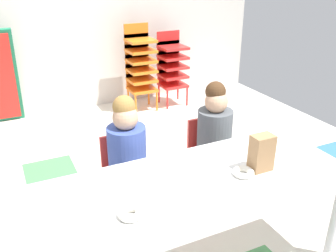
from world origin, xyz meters
TOP-DOWN VIEW (x-y plane):
  - ground_plane at (-0.00, 0.01)m, footprint 5.21×4.77m
  - craft_table at (0.11, -0.61)m, footprint 1.84×0.75m
  - seated_child_near_camera at (-0.03, -0.01)m, footprint 0.34×0.34m
  - seated_child_middle_seat at (0.67, -0.01)m, footprint 0.32×0.31m
  - kid_chair_orange_stack at (0.86, 1.99)m, footprint 0.32×0.30m
  - kid_chair_red_stack at (1.29, 1.99)m, footprint 0.32×0.30m
  - paper_bag_brown at (0.57, -0.66)m, footprint 0.13×0.09m
  - paper_plate_near_edge at (-0.27, -0.75)m, footprint 0.18×0.18m
  - paper_plate_center_table at (0.01, -0.48)m, footprint 0.18×0.18m
  - donut_powdered_on_plate at (-0.27, -0.75)m, footprint 0.13×0.13m
  - donut_powdered_loose at (0.45, -0.67)m, footprint 0.12×0.12m

SIDE VIEW (x-z plane):
  - ground_plane at x=0.00m, z-range -0.02..0.00m
  - kid_chair_red_stack at x=1.29m, z-range 0.06..0.98m
  - craft_table at x=0.11m, z-range 0.24..0.83m
  - seated_child_near_camera at x=-0.03m, z-range 0.10..1.01m
  - seated_child_middle_seat at x=0.67m, z-range 0.10..1.01m
  - kid_chair_orange_stack at x=0.86m, z-range 0.06..1.10m
  - paper_plate_near_edge at x=-0.27m, z-range 0.58..0.59m
  - paper_plate_center_table at x=0.01m, z-range 0.58..0.59m
  - donut_powdered_loose at x=0.45m, z-range 0.58..0.62m
  - donut_powdered_on_plate at x=-0.27m, z-range 0.59..0.63m
  - paper_bag_brown at x=0.57m, z-range 0.58..0.80m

